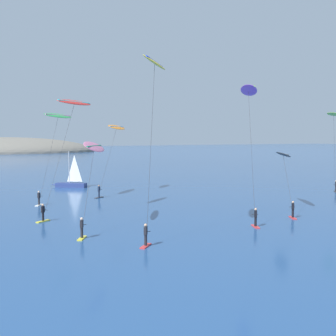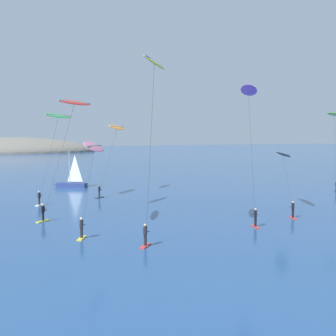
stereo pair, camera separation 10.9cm
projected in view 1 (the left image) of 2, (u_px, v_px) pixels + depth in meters
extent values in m
ellipsoid|color=slate|center=(3.00, 152.00, 204.24)|extent=(89.41, 51.85, 14.81)
cube|color=navy|center=(71.00, 185.00, 66.66)|extent=(4.70, 3.96, 0.70)
cone|color=navy|center=(57.00, 185.00, 67.07)|extent=(2.14, 1.81, 0.67)
cylinder|color=#B2B2B7|center=(69.00, 167.00, 66.49)|extent=(0.12, 0.12, 5.00)
pyramid|color=white|center=(74.00, 168.00, 66.35)|extent=(1.50, 1.13, 4.25)
cylinder|color=#A5A5AD|center=(75.00, 181.00, 66.51)|extent=(1.50, 1.13, 0.08)
cube|color=red|center=(255.00, 226.00, 37.73)|extent=(0.91, 1.54, 0.08)
cylinder|color=black|center=(256.00, 222.00, 37.70)|extent=(0.22, 0.22, 0.80)
cube|color=black|center=(256.00, 214.00, 37.64)|extent=(0.33, 0.39, 0.60)
sphere|color=tan|center=(256.00, 209.00, 37.61)|extent=(0.22, 0.22, 0.22)
cylinder|color=black|center=(255.00, 215.00, 38.00)|extent=(0.51, 0.28, 0.04)
ellipsoid|color=purple|center=(248.00, 90.00, 41.24)|extent=(3.99, 6.21, 1.01)
cylinder|color=#7ACC42|center=(248.00, 90.00, 41.24)|extent=(2.85, 5.43, 0.16)
cylinder|color=#333338|center=(251.00, 150.00, 39.62)|extent=(1.90, 3.73, 11.44)
cube|color=silver|center=(39.00, 205.00, 49.35)|extent=(1.15, 1.47, 0.08)
cylinder|color=black|center=(39.00, 201.00, 49.32)|extent=(0.22, 0.22, 0.80)
cube|color=black|center=(39.00, 195.00, 49.26)|extent=(0.38, 0.38, 0.60)
sphere|color=beige|center=(39.00, 192.00, 49.23)|extent=(0.22, 0.22, 0.22)
cylinder|color=black|center=(41.00, 196.00, 49.60)|extent=(0.42, 0.42, 0.04)
ellipsoid|color=green|center=(58.00, 116.00, 52.64)|extent=(5.12, 5.13, 0.77)
cylinder|color=#D660B7|center=(58.00, 115.00, 52.64)|extent=(3.95, 3.97, 0.16)
cylinder|color=#333338|center=(50.00, 155.00, 51.13)|extent=(2.85, 2.86, 9.52)
cube|color=yellow|center=(82.00, 238.00, 33.42)|extent=(1.10, 1.50, 0.08)
cylinder|color=black|center=(82.00, 233.00, 33.39)|extent=(0.22, 0.22, 0.80)
cube|color=black|center=(82.00, 224.00, 33.34)|extent=(0.34, 0.39, 0.60)
sphere|color=beige|center=(82.00, 219.00, 33.30)|extent=(0.22, 0.22, 0.22)
cylinder|color=black|center=(83.00, 225.00, 33.69)|extent=(0.50, 0.31, 0.04)
ellipsoid|color=pink|center=(94.00, 147.00, 37.37)|extent=(3.92, 5.32, 1.08)
cylinder|color=#14895B|center=(94.00, 146.00, 37.36)|extent=(2.65, 4.44, 0.16)
cylinder|color=#333338|center=(89.00, 184.00, 35.53)|extent=(2.11, 3.64, 6.04)
cube|color=#2D2D33|center=(336.00, 192.00, 61.14)|extent=(1.29, 1.39, 0.08)
cylinder|color=black|center=(336.00, 189.00, 61.11)|extent=(0.22, 0.22, 0.80)
cube|color=black|center=(336.00, 184.00, 61.05)|extent=(0.35, 0.39, 0.60)
sphere|color=tan|center=(336.00, 181.00, 61.02)|extent=(0.22, 0.22, 0.22)
cylinder|color=black|center=(335.00, 184.00, 61.41)|extent=(0.49, 0.33, 0.04)
ellipsoid|color=#8CD12D|center=(334.00, 114.00, 62.57)|extent=(3.88, 4.81, 0.64)
cylinder|color=#722DD1|center=(334.00, 114.00, 62.56)|extent=(2.53, 3.83, 0.16)
cylinder|color=#333338|center=(334.00, 149.00, 61.99)|extent=(1.09, 1.69, 10.19)
cube|color=red|center=(146.00, 246.00, 31.07)|extent=(1.33, 1.36, 0.08)
cylinder|color=black|center=(146.00, 240.00, 31.04)|extent=(0.22, 0.22, 0.80)
cube|color=black|center=(146.00, 231.00, 30.98)|extent=(0.37, 0.39, 0.60)
sphere|color=tan|center=(146.00, 225.00, 30.95)|extent=(0.22, 0.22, 0.22)
cylinder|color=black|center=(147.00, 231.00, 31.33)|extent=(0.45, 0.38, 0.04)
ellipsoid|color=yellow|center=(155.00, 63.00, 32.76)|extent=(4.29, 4.88, 1.00)
cylinder|color=#1432E0|center=(155.00, 62.00, 32.76)|extent=(3.21, 3.95, 0.16)
cylinder|color=#333338|center=(151.00, 146.00, 32.05)|extent=(1.59, 1.97, 12.69)
cube|color=red|center=(293.00, 218.00, 41.75)|extent=(1.00, 1.53, 0.08)
cylinder|color=black|center=(293.00, 213.00, 41.71)|extent=(0.22, 0.22, 0.80)
cube|color=black|center=(293.00, 206.00, 41.66)|extent=(0.34, 0.39, 0.60)
sphere|color=tan|center=(293.00, 202.00, 41.63)|extent=(0.22, 0.22, 0.22)
cylinder|color=black|center=(292.00, 207.00, 42.02)|extent=(0.50, 0.31, 0.04)
ellipsoid|color=black|center=(283.00, 155.00, 46.33)|extent=(3.74, 5.26, 0.65)
cylinder|color=white|center=(283.00, 154.00, 46.33)|extent=(2.66, 4.49, 0.16)
cylinder|color=#333338|center=(287.00, 180.00, 44.18)|extent=(2.38, 4.13, 4.95)
cube|color=#2D2D33|center=(99.00, 198.00, 55.36)|extent=(1.48, 1.15, 0.08)
cylinder|color=#192338|center=(99.00, 194.00, 55.32)|extent=(0.22, 0.22, 0.80)
cube|color=#192338|center=(99.00, 189.00, 55.27)|extent=(0.38, 0.38, 0.60)
sphere|color=#9E7051|center=(99.00, 186.00, 55.24)|extent=(0.22, 0.22, 0.22)
cylinder|color=black|center=(100.00, 189.00, 55.61)|extent=(0.42, 0.41, 0.04)
ellipsoid|color=orange|center=(117.00, 127.00, 60.08)|extent=(4.36, 4.43, 0.86)
cylinder|color=#0F7FE5|center=(117.00, 127.00, 60.07)|extent=(3.15, 3.25, 0.16)
cylinder|color=#333338|center=(109.00, 158.00, 57.85)|extent=(3.77, 3.90, 8.22)
cube|color=yellow|center=(43.00, 221.00, 40.07)|extent=(1.47, 1.17, 0.08)
cylinder|color=black|center=(43.00, 217.00, 40.04)|extent=(0.22, 0.22, 0.80)
cube|color=black|center=(43.00, 209.00, 39.98)|extent=(0.39, 0.36, 0.60)
sphere|color=tan|center=(43.00, 205.00, 39.95)|extent=(0.22, 0.22, 0.22)
cylinder|color=black|center=(45.00, 210.00, 40.30)|extent=(0.36, 0.46, 0.04)
ellipsoid|color=red|center=(74.00, 102.00, 43.58)|extent=(4.89, 4.08, 0.70)
cylinder|color=#23D6DB|center=(74.00, 102.00, 43.58)|extent=(4.11, 3.17, 0.16)
cylinder|color=#333338|center=(61.00, 155.00, 41.95)|extent=(3.69, 2.80, 10.46)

